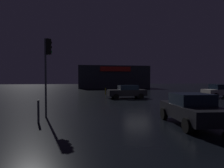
# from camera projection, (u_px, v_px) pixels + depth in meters

# --- Properties ---
(ground_plane) EXTENTS (120.00, 120.00, 0.00)m
(ground_plane) POSITION_uv_depth(u_px,v_px,m) (138.00, 101.00, 18.35)
(ground_plane) COLOR black
(store_building) EXTENTS (16.51, 6.84, 5.23)m
(store_building) POSITION_uv_depth(u_px,v_px,m) (113.00, 77.00, 45.15)
(store_building) COLOR #33383D
(store_building) RESTS_ON ground
(traffic_signal_opposite) EXTENTS (0.43, 0.41, 4.54)m
(traffic_signal_opposite) POSITION_uv_depth(u_px,v_px,m) (47.00, 58.00, 10.81)
(traffic_signal_opposite) COLOR #595B60
(traffic_signal_opposite) RESTS_ON ground
(car_near) EXTENTS (4.33, 2.04, 1.48)m
(car_near) POSITION_uv_depth(u_px,v_px,m) (127.00, 92.00, 21.26)
(car_near) COLOR black
(car_near) RESTS_ON ground
(car_far) EXTENTS (2.28, 4.08, 1.51)m
(car_far) POSITION_uv_depth(u_px,v_px,m) (192.00, 109.00, 9.04)
(car_far) COLOR black
(car_far) RESTS_ON ground
(car_crossing) EXTENTS (4.22, 2.06, 1.56)m
(car_crossing) POSITION_uv_depth(u_px,v_px,m) (220.00, 91.00, 22.22)
(car_crossing) COLOR silver
(car_crossing) RESTS_ON ground
(bollard_kerb_a) EXTENTS (0.11, 0.11, 1.16)m
(bollard_kerb_a) POSITION_uv_depth(u_px,v_px,m) (38.00, 111.00, 9.40)
(bollard_kerb_a) COLOR #595B60
(bollard_kerb_a) RESTS_ON ground
(bollard_kerb_b) EXTENTS (0.14, 0.14, 0.91)m
(bollard_kerb_b) POSITION_uv_depth(u_px,v_px,m) (105.00, 91.00, 26.45)
(bollard_kerb_b) COLOR gold
(bollard_kerb_b) RESTS_ON ground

